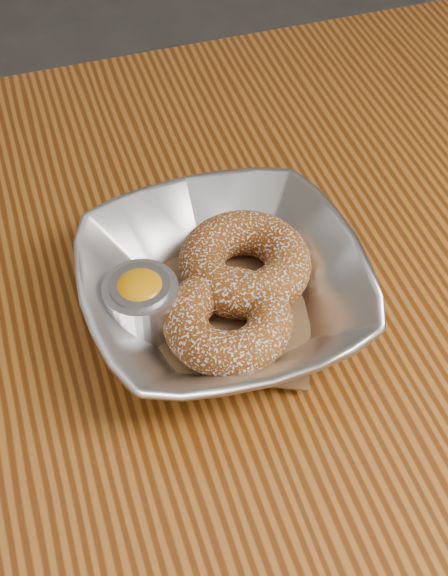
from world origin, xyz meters
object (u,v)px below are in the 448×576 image
object	(u,v)px
donut_back	(245,263)
ramekin	(142,301)
table	(178,408)
donut_front	(228,320)
serving_bowl	(224,290)

from	to	relation	value
donut_back	ramekin	size ratio (longest dim) A/B	1.85
table	donut_front	size ratio (longest dim) A/B	12.09
donut_back	donut_front	size ratio (longest dim) A/B	1.08
table	ramekin	world-z (taller)	ramekin
donut_back	donut_front	xyz separation A→B (m)	(-0.03, -0.05, -0.00)
table	serving_bowl	xyz separation A→B (m)	(0.05, 0.01, 0.13)
donut_back	ramekin	distance (m)	0.09
serving_bowl	ramekin	distance (m)	0.07
donut_back	donut_front	world-z (taller)	donut_back
table	ramekin	xyz separation A→B (m)	(-0.02, 0.02, 0.13)
serving_bowl	donut_front	size ratio (longest dim) A/B	2.24
table	donut_back	distance (m)	0.15
table	ramekin	distance (m)	0.13
donut_back	ramekin	bearing A→B (deg)	-169.24
donut_front	ramekin	xyz separation A→B (m)	(-0.06, 0.03, 0.01)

